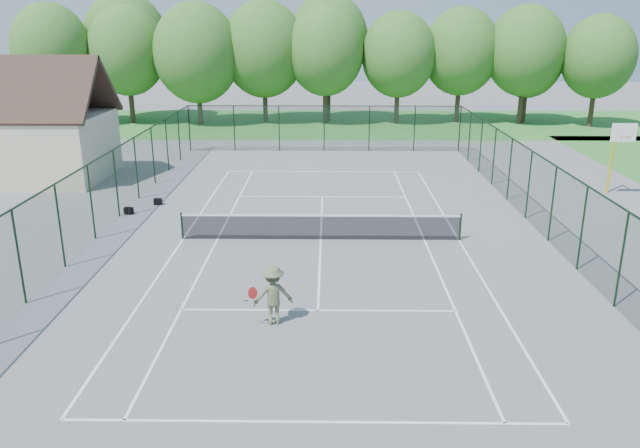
{
  "coord_description": "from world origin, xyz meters",
  "views": [
    {
      "loc": [
        0.29,
        -23.36,
        8.22
      ],
      "look_at": [
        0.0,
        -2.0,
        1.3
      ],
      "focal_mm": 35.0,
      "sensor_mm": 36.0,
      "label": 1
    }
  ],
  "objects": [
    {
      "name": "tennis_net",
      "position": [
        0.0,
        0.0,
        0.58
      ],
      "size": [
        11.08,
        0.08,
        1.1
      ],
      "color": "black",
      "rests_on": "ground"
    },
    {
      "name": "court_lines",
      "position": [
        0.0,
        0.0,
        0.0
      ],
      "size": [
        11.05,
        23.85,
        0.01
      ],
      "color": "white",
      "rests_on": "ground"
    },
    {
      "name": "tennis_player",
      "position": [
        -1.26,
        -7.24,
        0.88
      ],
      "size": [
        1.73,
        0.93,
        1.76
      ],
      "color": "#5E6545",
      "rests_on": "ground"
    },
    {
      "name": "utility_building",
      "position": [
        -16.0,
        10.0,
        3.12
      ],
      "size": [
        8.6,
        6.27,
        6.63
      ],
      "color": "beige",
      "rests_on": "ground"
    },
    {
      "name": "grass_far",
      "position": [
        0.0,
        30.0,
        0.01
      ],
      "size": [
        80.0,
        16.0,
        0.01
      ],
      "primitive_type": "cube",
      "color": "#378532",
      "rests_on": "ground"
    },
    {
      "name": "sports_bag_a",
      "position": [
        -8.69,
        3.36,
        0.15
      ],
      "size": [
        0.44,
        0.35,
        0.31
      ],
      "primitive_type": "cube",
      "rotation": [
        0.0,
        0.0,
        -0.33
      ],
      "color": "black",
      "rests_on": "ground"
    },
    {
      "name": "fence_enclosure",
      "position": [
        0.0,
        0.0,
        1.56
      ],
      "size": [
        18.05,
        36.05,
        3.02
      ],
      "color": "#1C3A25",
      "rests_on": "ground"
    },
    {
      "name": "ground",
      "position": [
        0.0,
        0.0,
        0.0
      ],
      "size": [
        140.0,
        140.0,
        0.0
      ],
      "primitive_type": "plane",
      "color": "slate",
      "rests_on": "ground"
    },
    {
      "name": "basketball_goal",
      "position": [
        14.43,
        6.92,
        2.57
      ],
      "size": [
        1.2,
        1.43,
        3.65
      ],
      "color": "gold",
      "rests_on": "ground"
    },
    {
      "name": "sports_bag_b",
      "position": [
        -7.77,
        4.9,
        0.15
      ],
      "size": [
        0.41,
        0.28,
        0.3
      ],
      "primitive_type": "cube",
      "rotation": [
        0.0,
        0.0,
        0.12
      ],
      "color": "black",
      "rests_on": "ground"
    },
    {
      "name": "tree_line_far",
      "position": [
        0.0,
        30.0,
        5.99
      ],
      "size": [
        39.4,
        6.4,
        9.7
      ],
      "color": "#453123",
      "rests_on": "ground"
    }
  ]
}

